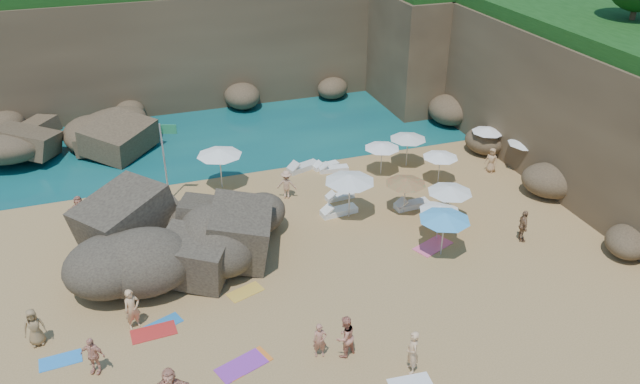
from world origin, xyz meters
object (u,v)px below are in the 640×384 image
object	(u,v)px
person_stand_2	(287,184)
person_stand_1	(345,337)
person_stand_5	(80,210)
lounger_0	(303,167)
person_stand_6	(412,352)
person_stand_4	(492,160)
parasol_1	(382,146)
parasol_2	(441,155)
flag_pole	(166,152)
person_stand_0	(132,309)
person_stand_3	(523,226)
parasol_0	(219,152)
rock_outcrop	(191,252)

from	to	relation	value
person_stand_2	person_stand_1	bearing A→B (deg)	106.70
person_stand_2	person_stand_5	distance (m)	10.68
lounger_0	person_stand_6	distance (m)	16.98
person_stand_4	person_stand_6	world-z (taller)	person_stand_6
parasol_1	parasol_2	distance (m)	3.38
person_stand_2	person_stand_4	size ratio (longest dim) A/B	1.09
flag_pole	person_stand_0	bearing A→B (deg)	-105.24
person_stand_0	person_stand_3	distance (m)	18.32
parasol_0	parasol_2	world-z (taller)	parasol_0
flag_pole	lounger_0	distance (m)	8.42
parasol_1	parasol_0	bearing A→B (deg)	171.54
person_stand_0	lounger_0	bearing A→B (deg)	23.82
parasol_0	person_stand_2	world-z (taller)	parasol_0
rock_outcrop	person_stand_1	distance (m)	9.91
rock_outcrop	person_stand_5	world-z (taller)	rock_outcrop
person_stand_3	person_stand_6	xyz separation A→B (m)	(-8.95, -6.10, 0.06)
lounger_0	flag_pole	bearing A→B (deg)	170.00
person_stand_1	person_stand_4	size ratio (longest dim) A/B	1.18
person_stand_3	parasol_1	bearing A→B (deg)	41.62
person_stand_4	person_stand_5	xyz separation A→B (m)	(-22.95, 1.71, 0.03)
person_stand_0	person_stand_2	xyz separation A→B (m)	(8.71, 8.19, -0.08)
parasol_2	person_stand_2	distance (m)	8.82
person_stand_4	person_stand_6	bearing A→B (deg)	-78.03
lounger_0	person_stand_6	bearing A→B (deg)	-112.71
parasol_2	lounger_0	xyz separation A→B (m)	(-6.81, 4.10, -1.60)
rock_outcrop	person_stand_3	size ratio (longest dim) A/B	4.83
parasol_0	person_stand_2	xyz separation A→B (m)	(3.13, -2.36, -1.38)
rock_outcrop	person_stand_6	size ratio (longest dim) A/B	4.52
person_stand_5	person_stand_6	distance (m)	18.60
person_stand_4	rock_outcrop	bearing A→B (deg)	-117.84
person_stand_3	person_stand_5	xyz separation A→B (m)	(-20.26, 8.67, -0.05)
parasol_0	parasol_2	distance (m)	12.33
person_stand_2	person_stand_5	size ratio (longest dim) A/B	1.04
lounger_0	person_stand_5	world-z (taller)	person_stand_5
person_stand_0	person_stand_3	world-z (taller)	person_stand_0
lounger_0	parasol_1	bearing A→B (deg)	-44.03
person_stand_1	person_stand_3	xyz separation A→B (m)	(10.96, 4.54, -0.05)
parasol_1	person_stand_0	xyz separation A→B (m)	(-14.77, -9.18, -0.90)
rock_outcrop	parasol_1	size ratio (longest dim) A/B	3.89
lounger_0	person_stand_1	xyz separation A→B (m)	(-3.24, -15.36, 0.73)
parasol_0	rock_outcrop	bearing A→B (deg)	-114.33
flag_pole	person_stand_1	size ratio (longest dim) A/B	2.54
parasol_0	person_stand_6	size ratio (longest dim) A/B	1.42
parasol_2	person_stand_2	size ratio (longest dim) A/B	1.23
person_stand_5	rock_outcrop	bearing A→B (deg)	-54.63
rock_outcrop	person_stand_3	xyz separation A→B (m)	(15.42, -4.26, 0.83)
parasol_1	person_stand_5	world-z (taller)	parasol_1
parasol_2	parasol_1	bearing A→B (deg)	141.40
person_stand_5	person_stand_2	bearing A→B (deg)	-16.78
person_stand_1	lounger_0	bearing A→B (deg)	-124.61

